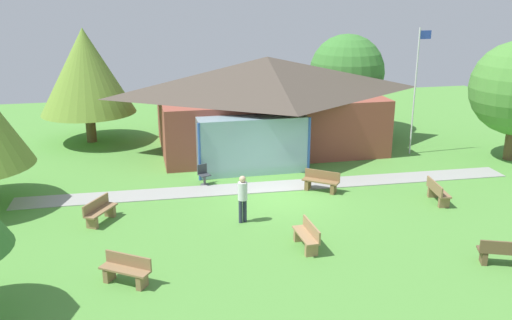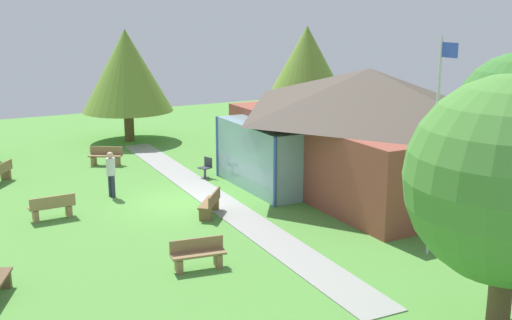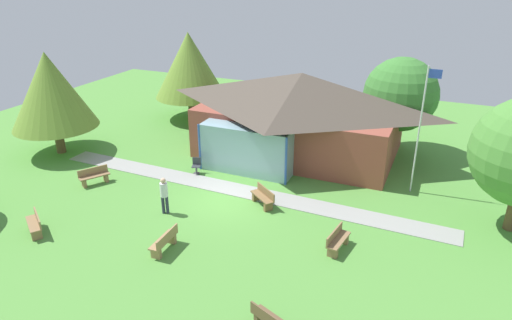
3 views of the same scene
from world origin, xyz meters
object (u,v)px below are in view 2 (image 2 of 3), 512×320
(flagpole, at_px, (436,139))
(patio_chair_west, at_px, (206,168))
(bench_front_center, at_px, (52,208))
(tree_east_hedge, at_px, (511,181))
(bench_front_left, at_px, (0,173))
(bench_rear_near_path, at_px, (211,204))
(tree_west_hedge, at_px, (126,71))
(tree_behind_pavilion_left, at_px, (307,68))
(pavilion, at_px, (363,126))
(bench_mid_left, at_px, (106,157))
(bench_mid_right, at_px, (198,255))
(visitor_strolling_lawn, at_px, (111,171))

(flagpole, bearing_deg, patio_chair_west, -167.72)
(bench_front_center, xyz_separation_m, tree_east_hedge, (12.48, 7.12, 3.07))
(bench_front_left, distance_m, bench_rear_near_path, 9.78)
(tree_west_hedge, bearing_deg, bench_front_center, -28.30)
(tree_west_hedge, bearing_deg, tree_behind_pavilion_left, 66.60)
(pavilion, distance_m, tree_west_hedge, 14.07)
(flagpole, xyz_separation_m, tree_behind_pavilion_left, (-15.82, 5.79, 0.41))
(bench_front_center, distance_m, bench_rear_near_path, 5.33)
(bench_mid_left, bearing_deg, bench_front_center, 93.17)
(bench_mid_right, bearing_deg, bench_front_center, -57.93)
(bench_front_left, distance_m, bench_mid_left, 4.69)
(flagpole, height_order, bench_mid_left, flagpole)
(tree_behind_pavilion_left, height_order, tree_west_hedge, tree_behind_pavilion_left)
(pavilion, relative_size, tree_east_hedge, 2.09)
(visitor_strolling_lawn, height_order, tree_west_hedge, tree_west_hedge)
(bench_rear_near_path, xyz_separation_m, bench_mid_left, (-8.72, -1.32, 0.00))
(bench_mid_right, bearing_deg, bench_rear_near_path, -110.03)
(bench_rear_near_path, relative_size, bench_mid_right, 0.94)
(tree_behind_pavilion_left, bearing_deg, visitor_strolling_lawn, -64.43)
(flagpole, xyz_separation_m, bench_rear_near_path, (-6.15, -4.17, -3.00))
(flagpole, bearing_deg, tree_behind_pavilion_left, 159.89)
(bench_mid_left, distance_m, tree_west_hedge, 6.33)
(flagpole, height_order, bench_rear_near_path, flagpole)
(pavilion, xyz_separation_m, flagpole, (6.81, -2.75, 0.98))
(tree_behind_pavilion_left, height_order, tree_east_hedge, tree_behind_pavilion_left)
(patio_chair_west, bearing_deg, bench_rear_near_path, 137.94)
(pavilion, relative_size, bench_rear_near_path, 8.19)
(flagpole, bearing_deg, bench_mid_right, -108.61)
(bench_mid_right, xyz_separation_m, tree_behind_pavilion_left, (-13.69, 12.12, 3.41))
(flagpole, bearing_deg, tree_east_hedge, -24.74)
(tree_west_hedge, bearing_deg, bench_rear_near_path, -5.15)
(bench_front_left, xyz_separation_m, patio_chair_west, (3.19, 7.75, 0.01))
(bench_front_left, height_order, bench_mid_right, same)
(flagpole, xyz_separation_m, visitor_strolling_lawn, (-9.90, -6.58, -2.38))
(visitor_strolling_lawn, bearing_deg, bench_front_left, 17.76)
(bench_rear_near_path, bearing_deg, bench_mid_left, 46.48)
(bench_mid_right, height_order, tree_behind_pavilion_left, tree_behind_pavilion_left)
(bench_front_center, relative_size, tree_west_hedge, 0.26)
(bench_rear_near_path, height_order, patio_chair_west, patio_chair_west)
(bench_rear_near_path, bearing_deg, tree_west_hedge, 32.72)
(bench_front_left, distance_m, tree_west_hedge, 9.70)
(bench_mid_left, bearing_deg, tree_behind_pavilion_left, -143.62)
(bench_rear_near_path, xyz_separation_m, visitor_strolling_lawn, (-3.75, -2.41, 0.62))
(visitor_strolling_lawn, bearing_deg, flagpole, -169.63)
(pavilion, height_order, bench_front_left, pavilion)
(bench_front_center, height_order, patio_chair_west, patio_chair_west)
(tree_east_hedge, bearing_deg, bench_front_center, -150.31)
(pavilion, xyz_separation_m, tree_west_hedge, (-12.79, -5.71, 1.33))
(bench_rear_near_path, bearing_deg, flagpole, -108.01)
(bench_front_left, xyz_separation_m, visitor_strolling_lawn, (4.04, 3.51, 0.62))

